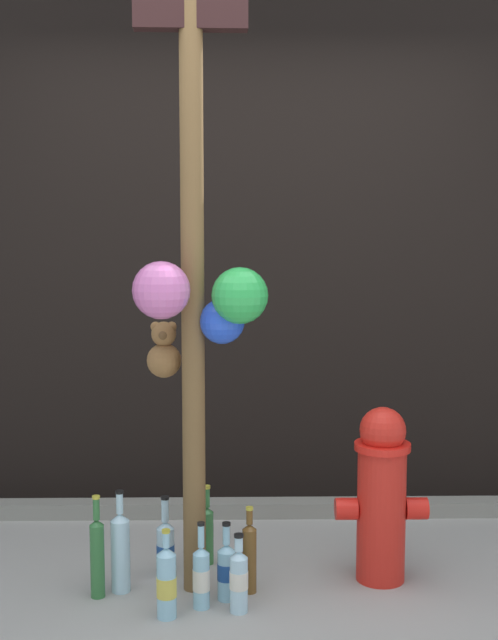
# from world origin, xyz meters

# --- Properties ---
(ground_plane) EXTENTS (14.00, 14.00, 0.00)m
(ground_plane) POSITION_xyz_m (0.00, 0.00, 0.00)
(ground_plane) COLOR #9E9B93
(building_wall) EXTENTS (10.00, 0.20, 3.17)m
(building_wall) POSITION_xyz_m (0.00, 1.65, 1.59)
(building_wall) COLOR black
(building_wall) RESTS_ON ground_plane
(curb_strip) EXTENTS (8.00, 0.12, 0.08)m
(curb_strip) POSITION_xyz_m (0.00, 1.28, 0.04)
(curb_strip) COLOR gray
(curb_strip) RESTS_ON ground_plane
(memorial_post) EXTENTS (0.52, 0.38, 2.60)m
(memorial_post) POSITION_xyz_m (-0.21, 0.38, 1.44)
(memorial_post) COLOR brown
(memorial_post) RESTS_ON ground_plane
(fire_hydrant) EXTENTS (0.39, 0.24, 0.74)m
(fire_hydrant) POSITION_xyz_m (0.56, 0.49, 0.38)
(fire_hydrant) COLOR red
(fire_hydrant) RESTS_ON ground_plane
(bottle_0) EXTENTS (0.07, 0.07, 0.35)m
(bottle_0) POSITION_xyz_m (-0.19, 0.24, 0.13)
(bottle_0) COLOR #93CCE0
(bottle_0) RESTS_ON ground_plane
(bottle_1) EXTENTS (0.06, 0.06, 0.42)m
(bottle_1) POSITION_xyz_m (-0.61, 0.34, 0.18)
(bottle_1) COLOR #337038
(bottle_1) RESTS_ON ground_plane
(bottle_2) EXTENTS (0.08, 0.08, 0.43)m
(bottle_2) POSITION_xyz_m (-0.53, 0.40, 0.17)
(bottle_2) COLOR #B2DBEA
(bottle_2) RESTS_ON ground_plane
(bottle_3) EXTENTS (0.07, 0.07, 0.32)m
(bottle_3) POSITION_xyz_m (-0.09, 0.31, 0.12)
(bottle_3) COLOR #93CCE0
(bottle_3) RESTS_ON ground_plane
(bottle_4) EXTENTS (0.08, 0.08, 0.34)m
(bottle_4) POSITION_xyz_m (-0.36, 0.56, 0.12)
(bottle_4) COLOR #B2DBEA
(bottle_4) RESTS_ON ground_plane
(bottle_5) EXTENTS (0.06, 0.06, 0.36)m
(bottle_5) POSITION_xyz_m (0.00, 0.38, 0.15)
(bottle_5) COLOR brown
(bottle_5) RESTS_ON ground_plane
(bottle_6) EXTENTS (0.08, 0.08, 0.35)m
(bottle_6) POSITION_xyz_m (-0.32, 0.16, 0.14)
(bottle_6) COLOR #93CCE0
(bottle_6) RESTS_ON ground_plane
(bottle_7) EXTENTS (0.06, 0.06, 0.36)m
(bottle_7) POSITION_xyz_m (-0.18, 0.67, 0.14)
(bottle_7) COLOR #337038
(bottle_7) RESTS_ON ground_plane
(bottle_8) EXTENTS (0.07, 0.07, 0.31)m
(bottle_8) POSITION_xyz_m (-0.04, 0.20, 0.13)
(bottle_8) COLOR #B2DBEA
(bottle_8) RESTS_ON ground_plane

